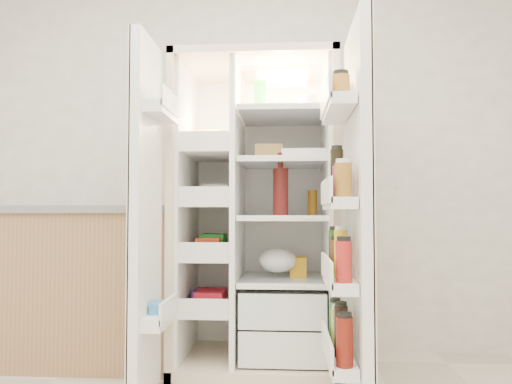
{
  "coord_description": "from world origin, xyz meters",
  "views": [
    {
      "loc": [
        0.38,
        -1.26,
        0.92
      ],
      "look_at": [
        0.21,
        1.25,
        1.02
      ],
      "focal_mm": 34.0,
      "sensor_mm": 36.0,
      "label": 1
    }
  ],
  "objects": [
    {
      "name": "refrigerator",
      "position": [
        0.21,
        1.65,
        0.74
      ],
      "size": [
        0.92,
        0.7,
        1.8
      ],
      "color": "beige",
      "rests_on": "floor"
    },
    {
      "name": "freezer_door",
      "position": [
        -0.31,
        1.05,
        0.89
      ],
      "size": [
        0.15,
        0.4,
        1.72
      ],
      "color": "white",
      "rests_on": "floor"
    },
    {
      "name": "kitchen_counter",
      "position": [
        -0.93,
        1.7,
        0.48
      ],
      "size": [
        1.31,
        0.7,
        0.95
      ],
      "color": "#A87454",
      "rests_on": "floor"
    },
    {
      "name": "wall_back",
      "position": [
        0.0,
        2.0,
        1.35
      ],
      "size": [
        4.0,
        0.02,
        2.7
      ],
      "primitive_type": "cube",
      "color": "white",
      "rests_on": "floor"
    },
    {
      "name": "fridge_door",
      "position": [
        0.67,
        0.96,
        0.87
      ],
      "size": [
        0.17,
        0.58,
        1.72
      ],
      "color": "white",
      "rests_on": "floor"
    }
  ]
}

